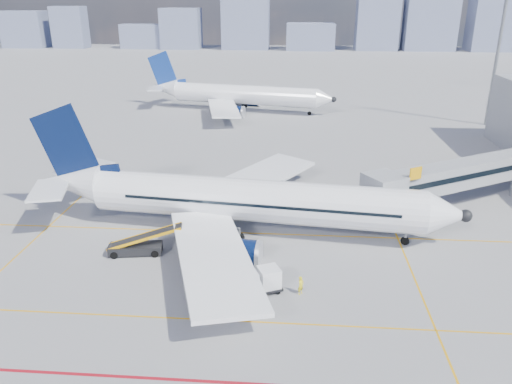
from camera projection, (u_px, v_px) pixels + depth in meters
ground at (241, 276)px, 40.51m from camera, size 420.00×420.00×0.00m
apron_markings at (228, 303)px, 36.92m from camera, size 90.00×35.12×0.01m
jet_bridge at (476, 172)px, 53.16m from camera, size 23.55×15.78×6.30m
floodlight_mast_ne at (499, 46)px, 83.89m from camera, size 3.20×0.61×25.45m
distant_skyline at (316, 22)px, 211.95m from camera, size 247.13×15.37×31.02m
main_aircraft at (237, 200)px, 47.32m from camera, size 41.51×36.10×12.15m
second_aircraft at (237, 95)px, 98.49m from camera, size 38.26×32.98×11.27m
baggage_tug at (252, 281)px, 38.59m from camera, size 2.28×1.82×1.40m
cargo_dolly at (258, 281)px, 37.86m from camera, size 3.93×2.94×1.97m
belt_loader at (137, 247)px, 43.86m from camera, size 6.70×2.46×2.69m
ramp_worker at (301, 285)px, 37.85m from camera, size 0.62×0.65×1.50m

